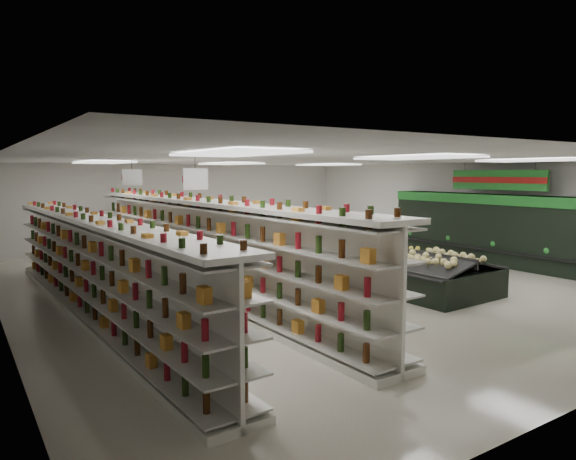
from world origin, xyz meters
TOP-DOWN VIEW (x-y plane):
  - floor at (0.00, 0.00)m, footprint 16.00×16.00m
  - ceiling at (0.00, 0.00)m, footprint 14.00×16.00m
  - wall_back at (0.00, 8.00)m, footprint 14.00×0.02m
  - wall_right at (7.00, 0.00)m, footprint 0.02×16.00m
  - produce_wall_case at (6.53, -1.50)m, footprint 0.93×8.00m
  - aisle_sign_near at (-3.80, -2.00)m, footprint 0.52×0.06m
  - aisle_sign_far at (-3.80, 2.00)m, footprint 0.52×0.06m
  - hortifruti_banner at (6.25, -1.50)m, footprint 0.12×3.20m
  - gondola_left at (-5.37, -0.61)m, footprint 1.27×11.52m
  - gondola_center at (-2.78, 0.19)m, footprint 1.27×12.93m
  - produce_island at (1.68, -0.88)m, footprint 2.68×6.76m
  - soda_endcap at (-0.80, 5.52)m, footprint 1.35×1.07m
  - shopper_main at (-1.00, -1.53)m, footprint 0.69×0.52m
  - shopper_background at (-4.20, 2.93)m, footprint 0.75×0.89m

SIDE VIEW (x-z plane):
  - floor at x=0.00m, z-range 0.00..0.00m
  - produce_island at x=1.68m, z-range -0.04..0.95m
  - soda_endcap at x=-0.80m, z-range -0.02..1.51m
  - shopper_background at x=-4.20m, z-range 0.00..1.56m
  - shopper_main at x=-1.00m, z-range 0.00..1.71m
  - gondola_left at x=-5.37m, z-range -0.08..1.91m
  - gondola_center at x=-2.78m, z-range -0.09..2.15m
  - produce_wall_case at x=6.53m, z-range 0.14..2.34m
  - wall_back at x=0.00m, z-range 0.00..3.20m
  - wall_right at x=7.00m, z-range 0.00..3.20m
  - hortifruti_banner at x=6.25m, z-range 2.18..3.13m
  - aisle_sign_near at x=-3.80m, z-range 2.38..3.13m
  - aisle_sign_far at x=-3.80m, z-range 2.38..3.13m
  - ceiling at x=0.00m, z-range 3.19..3.21m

